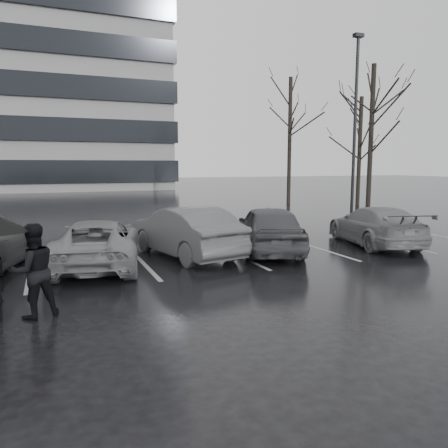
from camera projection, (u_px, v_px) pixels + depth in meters
name	position (u px, v px, depth m)	size (l,w,h in m)	color
ground	(249.00, 273.00, 10.73)	(160.00, 160.00, 0.00)	black
car_main	(269.00, 228.00, 13.21)	(1.71, 4.25, 1.45)	black
car_west_a	(185.00, 231.00, 12.62)	(1.53, 4.39, 1.45)	#323235
car_west_b	(98.00, 243.00, 11.34)	(2.04, 4.43, 1.23)	#555558
car_east	(375.00, 226.00, 14.41)	(1.79, 4.41, 1.28)	#555558
pedestrian_right	(33.00, 271.00, 7.51)	(0.80, 0.62, 1.65)	black
lamp_post	(354.00, 136.00, 21.47)	(0.48, 0.48, 8.86)	gray
stall_stripes	(188.00, 256.00, 12.73)	(19.72, 5.00, 0.00)	#98989A
tree_east	(371.00, 140.00, 23.81)	(0.26, 0.26, 8.00)	black
tree_ne	(359.00, 152.00, 28.48)	(0.26, 0.26, 7.00)	black
tree_north	(290.00, 141.00, 29.85)	(0.26, 0.26, 8.50)	black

